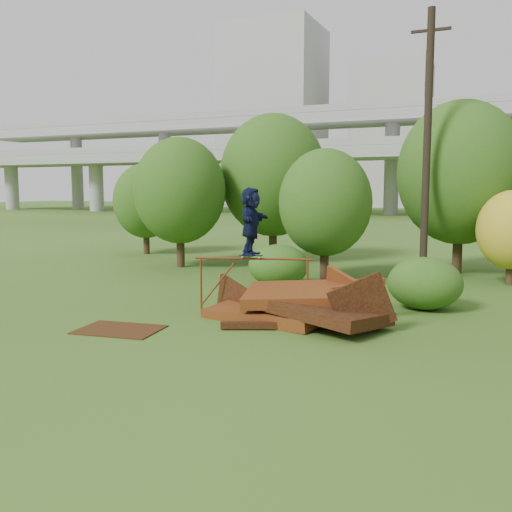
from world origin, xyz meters
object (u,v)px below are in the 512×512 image
at_px(scrap_pile, 298,306).
at_px(flat_plate, 119,330).
at_px(skater, 251,221).
at_px(utility_pole, 427,146).

xyz_separation_m(scrap_pile, flat_plate, (-3.73, -2.67, -0.41)).
relative_size(skater, utility_pole, 0.20).
relative_size(scrap_pile, flat_plate, 2.74).
bearing_deg(utility_pole, skater, -118.40).
relative_size(flat_plate, utility_pole, 0.20).
bearing_deg(skater, flat_plate, 142.27).
height_order(scrap_pile, utility_pole, utility_pole).
distance_m(scrap_pile, utility_pole, 9.46).
xyz_separation_m(scrap_pile, skater, (-1.73, 0.83, 2.15)).
relative_size(skater, flat_plate, 0.97).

